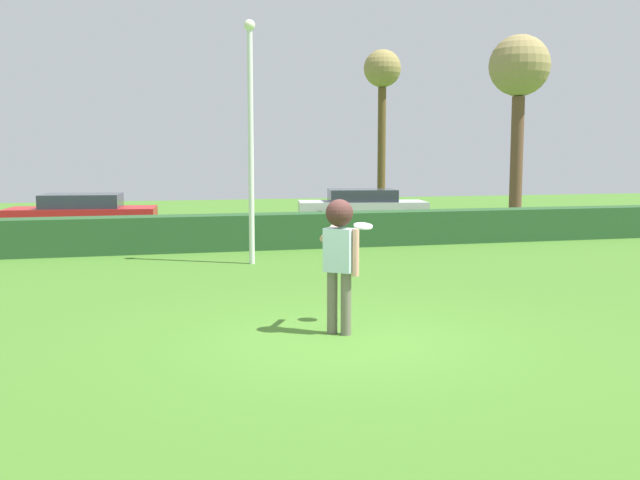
{
  "coord_description": "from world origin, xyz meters",
  "views": [
    {
      "loc": [
        -2.65,
        -8.76,
        2.37
      ],
      "look_at": [
        -0.01,
        1.29,
        1.15
      ],
      "focal_mm": 40.54,
      "sensor_mm": 36.0,
      "label": 1
    }
  ],
  "objects": [
    {
      "name": "maple_tree",
      "position": [
        10.32,
        13.82,
        5.14
      ],
      "size": [
        2.08,
        2.08,
        6.45
      ],
      "color": "brown",
      "rests_on": "ground"
    },
    {
      "name": "ground_plane",
      "position": [
        0.0,
        0.0,
        0.0
      ],
      "size": [
        60.0,
        60.0,
        0.0
      ],
      "primitive_type": "plane",
      "color": "#417125"
    },
    {
      "name": "lamppost",
      "position": [
        -0.11,
        6.82,
        2.92
      ],
      "size": [
        0.24,
        0.24,
        5.23
      ],
      "color": "silver",
      "rests_on": "ground"
    },
    {
      "name": "hedge_row",
      "position": [
        0.0,
        9.32,
        0.44
      ],
      "size": [
        24.99,
        0.9,
        0.89
      ],
      "primitive_type": "cube",
      "color": "#254C26",
      "rests_on": "ground"
    },
    {
      "name": "parked_car_silver",
      "position": [
        4.79,
        14.1,
        0.69
      ],
      "size": [
        4.44,
        2.45,
        1.25
      ],
      "color": "#B7B7BC",
      "rests_on": "ground"
    },
    {
      "name": "birch_tree",
      "position": [
        6.96,
        18.3,
        5.28
      ],
      "size": [
        1.45,
        1.45,
        6.45
      ],
      "color": "brown",
      "rests_on": "ground"
    },
    {
      "name": "person",
      "position": [
        -0.01,
        0.29,
        1.17
      ],
      "size": [
        0.47,
        0.83,
        1.8
      ],
      "color": "#6B6657",
      "rests_on": "ground"
    },
    {
      "name": "parked_car_red",
      "position": [
        -4.04,
        13.38,
        0.69
      ],
      "size": [
        4.36,
        2.18,
        1.25
      ],
      "color": "#B21E1E",
      "rests_on": "ground"
    },
    {
      "name": "frisbee",
      "position": [
        0.49,
        0.8,
        1.39
      ],
      "size": [
        0.27,
        0.26,
        0.08
      ],
      "color": "white"
    }
  ]
}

